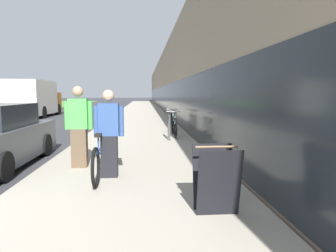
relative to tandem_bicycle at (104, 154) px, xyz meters
The scene contains 10 objects.
sidewalk_slab 19.34m from the tandem_bicycle, 88.37° to the left, with size 3.96×70.00×0.12m.
storefront_facade 28.44m from the tandem_bicycle, 74.53° to the left, with size 10.01×70.00×5.52m.
tandem_bicycle is the anchor object (origin of this frame).
person_rider 0.60m from the tandem_bicycle, 65.75° to the right, with size 0.56×0.22×1.65m.
person_bystander 0.89m from the tandem_bicycle, 140.92° to the left, with size 0.59×0.23×1.73m.
bike_rack_hoop 4.50m from the tandem_bicycle, 68.27° to the left, with size 0.05×0.60×0.84m.
cruiser_bike_nearest 5.34m from the tandem_bicycle, 68.90° to the left, with size 0.52×1.72×0.91m.
cruiser_bike_middle 7.62m from the tandem_bicycle, 73.92° to the left, with size 0.52×1.76×0.86m.
sandwich_board_sign 2.81m from the tandem_bicycle, 51.08° to the right, with size 0.56×0.56×0.90m.
moving_truck 17.76m from the tandem_bicycle, 113.67° to the left, with size 2.48×6.10×2.58m.
Camera 1 is at (5.82, -4.32, 1.70)m, focal length 32.00 mm.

